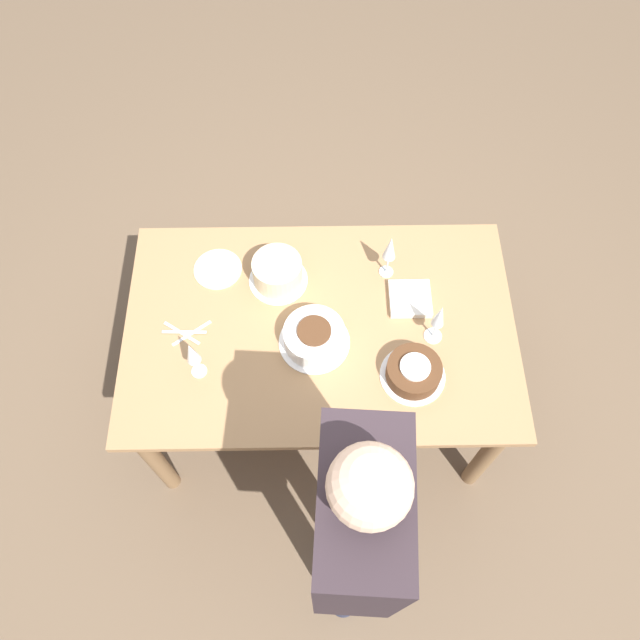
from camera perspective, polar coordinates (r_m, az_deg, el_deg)
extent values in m
plane|color=brown|center=(3.06, 0.00, -7.03)|extent=(12.00, 12.00, 0.00)
cube|color=#9E754C|center=(2.41, 0.00, -0.74)|extent=(1.50, 0.95, 0.03)
cylinder|color=brown|center=(2.68, -14.84, -12.21)|extent=(0.07, 0.07, 0.71)
cylinder|color=brown|center=(2.69, 15.03, -11.81)|extent=(0.07, 0.07, 0.71)
cylinder|color=brown|center=(3.00, -13.18, 2.63)|extent=(0.07, 0.07, 0.71)
cylinder|color=brown|center=(3.01, 12.93, 2.95)|extent=(0.07, 0.07, 0.71)
cylinder|color=white|center=(2.36, -0.52, -2.02)|extent=(0.27, 0.27, 0.01)
cylinder|color=white|center=(2.32, -0.53, -1.53)|extent=(0.23, 0.23, 0.08)
cylinder|color=#4C2D19|center=(2.28, -0.54, -0.99)|extent=(0.13, 0.13, 0.01)
cylinder|color=white|center=(2.33, 8.45, -5.05)|extent=(0.24, 0.24, 0.01)
cylinder|color=#4C2D19|center=(2.29, 8.57, -4.68)|extent=(0.20, 0.20, 0.07)
cylinder|color=white|center=(2.26, 8.70, -4.27)|extent=(0.11, 0.11, 0.01)
cylinder|color=white|center=(2.50, -3.83, 3.67)|extent=(0.23, 0.23, 0.01)
cylinder|color=beige|center=(2.45, -3.91, 4.43)|extent=(0.19, 0.19, 0.12)
cylinder|color=silver|center=(2.41, 10.27, -1.44)|extent=(0.07, 0.07, 0.00)
cylinder|color=silver|center=(2.36, 10.47, -0.86)|extent=(0.01, 0.01, 0.10)
cone|color=silver|center=(2.27, 10.91, 0.42)|extent=(0.05, 0.05, 0.12)
cylinder|color=silver|center=(2.53, 6.06, 4.40)|extent=(0.06, 0.06, 0.00)
cylinder|color=silver|center=(2.48, 6.18, 5.11)|extent=(0.01, 0.01, 0.11)
cone|color=silver|center=(2.39, 6.44, 6.61)|extent=(0.05, 0.05, 0.12)
cylinder|color=silver|center=(2.35, -10.98, -4.61)|extent=(0.06, 0.06, 0.00)
cylinder|color=silver|center=(2.30, -11.20, -4.08)|extent=(0.01, 0.01, 0.10)
cone|color=silver|center=(2.21, -11.67, -2.92)|extent=(0.05, 0.05, 0.11)
cylinder|color=beige|center=(2.56, -9.33, 4.61)|extent=(0.19, 0.19, 0.01)
cube|color=silver|center=(2.43, -11.64, -1.19)|extent=(0.14, 0.11, 0.00)
cube|color=silver|center=(2.43, -12.52, -1.18)|extent=(0.15, 0.10, 0.00)
cube|color=silver|center=(2.43, -12.31, -1.07)|extent=(0.17, 0.02, 0.00)
cube|color=silver|center=(2.46, 8.24, 1.94)|extent=(0.16, 0.16, 0.03)
cylinder|color=#2D334C|center=(2.46, 2.45, -23.80)|extent=(0.11, 0.11, 0.80)
cylinder|color=#2D334C|center=(2.49, 2.63, -18.75)|extent=(0.11, 0.11, 0.80)
cube|color=#2D2328|center=(1.74, 3.54, -18.22)|extent=(0.25, 0.41, 0.67)
sphere|color=#DBB293|center=(1.33, 4.58, -14.92)|extent=(0.18, 0.18, 0.18)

